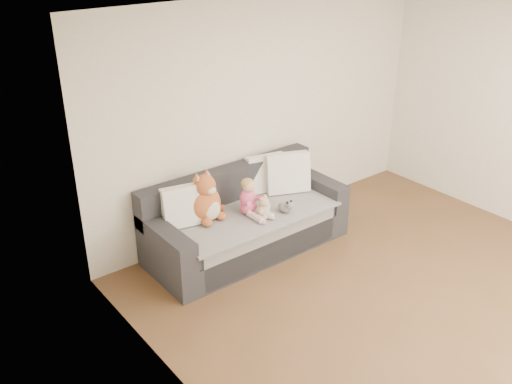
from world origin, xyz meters
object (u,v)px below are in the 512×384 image
Objects in this scene: plush_cat at (205,201)px; sippy_cup at (266,206)px; sofa at (245,222)px; toddler at (250,200)px; teddy_bear at (264,208)px.

sippy_cup is at bearing -30.71° from plush_cat.
sofa is 20.94× the size of sippy_cup.
sippy_cup is (0.16, -0.15, 0.22)m from sofa.
toddler is 0.73× the size of plush_cat.
plush_cat reaches higher than toddler.
toddler is at bearing 168.88° from sippy_cup.
sofa reaches higher than teddy_bear.
teddy_bear is at bearing -136.96° from sippy_cup.
sofa reaches higher than sippy_cup.
sofa is 0.37m from teddy_bear.
sofa is 3.92× the size of plush_cat.
toddler is at bearing -99.71° from sofa.
plush_cat reaches higher than teddy_bear.
plush_cat is (-0.45, 0.08, 0.37)m from sofa.
toddler is (-0.02, -0.12, 0.33)m from sofa.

